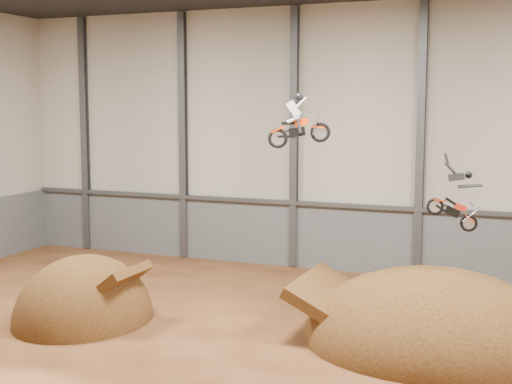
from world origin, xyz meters
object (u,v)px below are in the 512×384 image
(fmx_rider_a, at_px, (300,117))
(fmx_rider_b, at_px, (449,192))
(landing_ramp, at_px, (433,343))
(takeoff_ramp, at_px, (84,320))

(fmx_rider_a, height_order, fmx_rider_b, fmx_rider_a)
(fmx_rider_b, bearing_deg, landing_ramp, 127.66)
(takeoff_ramp, relative_size, fmx_rider_b, 2.47)
(fmx_rider_a, bearing_deg, landing_ramp, -15.88)
(landing_ramp, relative_size, fmx_rider_a, 4.05)
(fmx_rider_a, distance_m, fmx_rider_b, 6.27)
(landing_ramp, relative_size, fmx_rider_b, 3.83)
(landing_ramp, bearing_deg, fmx_rider_b, -40.69)
(landing_ramp, distance_m, fmx_rider_b, 5.76)
(landing_ramp, height_order, fmx_rider_a, fmx_rider_a)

